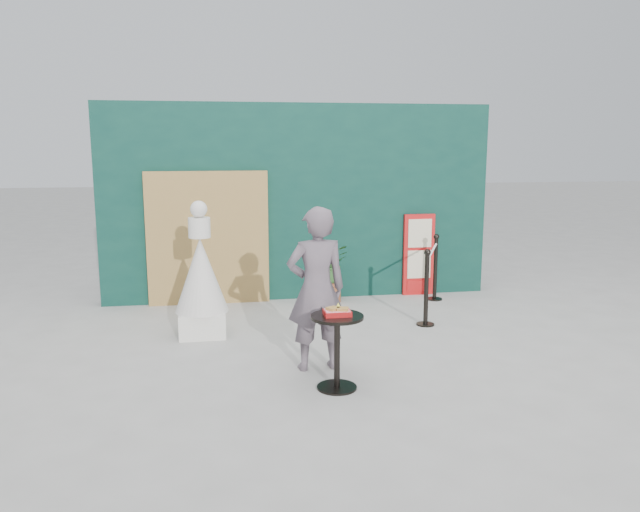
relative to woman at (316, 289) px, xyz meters
The scene contains 10 objects.
ground 0.92m from the woman, 16.75° to the left, with size 60.00×60.00×0.00m, color #ADAAA5.
back_wall 3.30m from the woman, 85.44° to the left, with size 6.00×0.30×3.00m, color #0B312B.
bamboo_fence 3.23m from the woman, 110.74° to the left, with size 1.80×0.08×2.00m, color tan.
woman is the anchor object (origin of this frame).
menu_board 3.73m from the woman, 54.56° to the left, with size 0.50×0.07×1.30m.
statue 1.89m from the woman, 130.70° to the left, with size 0.67×0.67×1.71m.
cafe_table 0.71m from the woman, 79.73° to the right, with size 0.52×0.52×0.75m.
food_basket 0.60m from the woman, 79.49° to the right, with size 0.26×0.19×0.11m.
planter 2.92m from the woman, 76.34° to the left, with size 0.53×0.46×0.90m.
stanchion_barrier 2.87m from the woman, 45.08° to the left, with size 0.84×1.54×1.03m.
Camera 1 is at (-1.31, -6.42, 2.40)m, focal length 35.00 mm.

